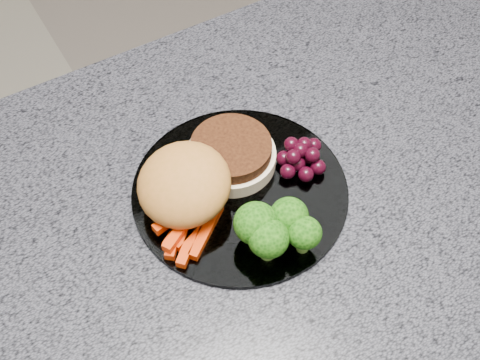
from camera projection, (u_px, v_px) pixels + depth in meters
name	position (u px, v px, depth m)	size (l,w,h in m)	color
island_cabinet	(285.00, 324.00, 1.21)	(1.20, 0.60, 0.86)	#51381B
countertop	(304.00, 174.00, 0.85)	(1.20, 0.60, 0.04)	#494852
plate	(240.00, 191.00, 0.80)	(0.26, 0.26, 0.01)	white
burger	(202.00, 175.00, 0.78)	(0.22, 0.17, 0.06)	beige
carrot_sticks	(189.00, 226.00, 0.76)	(0.09, 0.08, 0.02)	red
broccoli	(275.00, 228.00, 0.73)	(0.09, 0.08, 0.06)	#649636
grape_bunch	(301.00, 157.00, 0.81)	(0.07, 0.06, 0.03)	black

